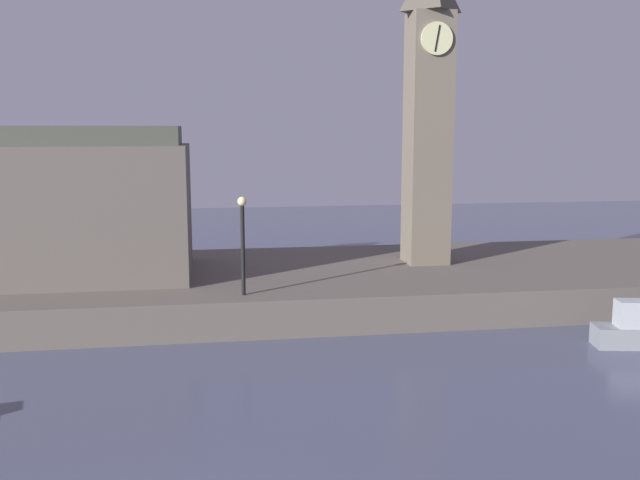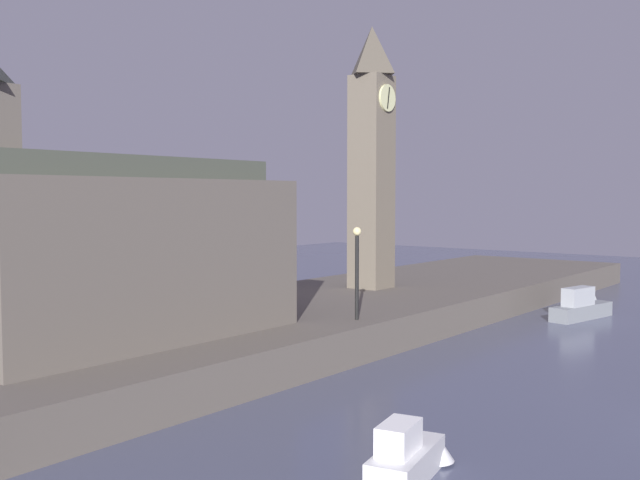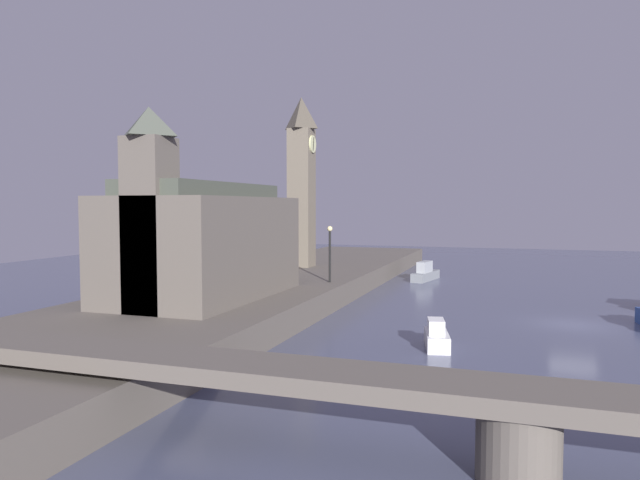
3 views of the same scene
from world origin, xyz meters
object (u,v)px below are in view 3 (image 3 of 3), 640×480
(boat_cruiser_grey, at_px, (426,273))
(boat_ferry_white, at_px, (437,336))
(clock_tower, at_px, (301,180))
(streetlamp, at_px, (330,247))
(parliament_hall, at_px, (201,241))

(boat_cruiser_grey, bearing_deg, boat_ferry_white, -170.30)
(clock_tower, distance_m, boat_cruiser_grey, 14.17)
(clock_tower, relative_size, streetlamp, 3.74)
(clock_tower, height_order, boat_cruiser_grey, clock_tower)
(clock_tower, height_order, streetlamp, clock_tower)
(clock_tower, distance_m, parliament_hall, 18.20)
(parliament_hall, height_order, boat_cruiser_grey, parliament_hall)
(streetlamp, xyz_separation_m, boat_ferry_white, (-9.85, -8.55, -3.38))
(streetlamp, relative_size, boat_ferry_white, 1.13)
(clock_tower, bearing_deg, streetlamp, -148.89)
(parliament_hall, relative_size, boat_cruiser_grey, 2.38)
(parliament_hall, xyz_separation_m, boat_ferry_white, (-1.17, -13.42, -4.24))
(parliament_hall, xyz_separation_m, streetlamp, (8.67, -4.87, -0.86))
(streetlamp, height_order, boat_cruiser_grey, streetlamp)
(boat_ferry_white, bearing_deg, boat_cruiser_grey, 9.70)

